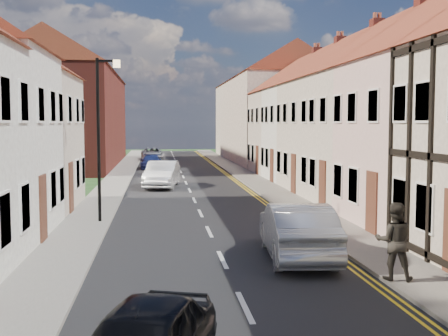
{
  "coord_description": "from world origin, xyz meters",
  "views": [
    {
      "loc": [
        -1.72,
        -1.03,
        3.75
      ],
      "look_at": [
        1.1,
        22.95,
        1.82
      ],
      "focal_mm": 45.0,
      "sensor_mm": 36.0,
      "label": 1
    }
  ],
  "objects": [
    {
      "name": "pavement_left",
      "position": [
        -4.4,
        30.0,
        0.06
      ],
      "size": [
        1.8,
        90.0,
        0.12
      ],
      "primitive_type": "cube",
      "color": "#A09A91",
      "rests_on": "ground"
    },
    {
      "name": "pavement_right",
      "position": [
        4.4,
        30.0,
        0.06
      ],
      "size": [
        1.8,
        90.0,
        0.12
      ],
      "primitive_type": "cube",
      "color": "#A09A91",
      "rests_on": "ground"
    },
    {
      "name": "block_left_far",
      "position": [
        -9.3,
        50.0,
        5.29
      ],
      "size": [
        8.3,
        24.2,
        10.5
      ],
      "color": "maroon",
      "rests_on": "ground"
    },
    {
      "name": "block_right_far",
      "position": [
        9.3,
        55.0,
        5.29
      ],
      "size": [
        8.3,
        24.2,
        10.5
      ],
      "color": "beige",
      "rests_on": "ground"
    },
    {
      "name": "road",
      "position": [
        0.0,
        30.0,
        0.01
      ],
      "size": [
        7.0,
        90.0,
        0.02
      ],
      "primitive_type": "cube",
      "color": "black",
      "rests_on": "ground"
    },
    {
      "name": "car_distant",
      "position": [
        -2.32,
        56.22,
        0.64
      ],
      "size": [
        2.41,
        4.75,
        1.29
      ],
      "primitive_type": "imported",
      "rotation": [
        0.0,
        0.0,
        0.06
      ],
      "color": "#A4A6AB",
      "rests_on": "ground"
    },
    {
      "name": "pedestrian_right",
      "position": [
        3.7,
        11.24,
        1.03
      ],
      "size": [
        1.06,
        0.94,
        1.81
      ],
      "primitive_type": "imported",
      "rotation": [
        0.0,
        0.0,
        2.81
      ],
      "color": "#27241F",
      "rests_on": "pavement_right"
    },
    {
      "name": "cottage_r_cream_far",
      "position": [
        9.3,
        39.7,
        4.47
      ],
      "size": [
        8.3,
        6.0,
        9.0
      ],
      "color": "beige",
      "rests_on": "ground"
    },
    {
      "name": "cottage_r_pink",
      "position": [
        9.3,
        28.9,
        4.47
      ],
      "size": [
        8.3,
        6.0,
        9.0
      ],
      "color": "beige",
      "rests_on": "ground"
    },
    {
      "name": "lamppost",
      "position": [
        -3.81,
        20.0,
        3.54
      ],
      "size": [
        0.88,
        0.15,
        6.0
      ],
      "color": "black",
      "rests_on": "pavement_left"
    },
    {
      "name": "cottage_r_white_far",
      "position": [
        9.3,
        34.3,
        4.48
      ],
      "size": [
        8.3,
        5.2,
        9.0
      ],
      "color": "white",
      "rests_on": "ground"
    },
    {
      "name": "car_far",
      "position": [
        -2.29,
        45.45,
        0.58
      ],
      "size": [
        1.72,
        4.03,
        1.16
      ],
      "primitive_type": "imported",
      "rotation": [
        0.0,
        0.0,
        -0.03
      ],
      "color": "navy",
      "rests_on": "ground"
    },
    {
      "name": "cottage_r_cream_mid",
      "position": [
        9.3,
        23.5,
        4.48
      ],
      "size": [
        8.3,
        5.2,
        9.0
      ],
      "color": "beige",
      "rests_on": "ground"
    },
    {
      "name": "car_mid",
      "position": [
        -1.5,
        31.76,
        0.77
      ],
      "size": [
        2.3,
        4.87,
        1.54
      ],
      "primitive_type": "imported",
      "rotation": [
        0.0,
        0.0,
        -0.15
      ],
      "color": "#B7B9C0",
      "rests_on": "ground"
    },
    {
      "name": "car_mid_b",
      "position": [
        2.09,
        14.0,
        0.78
      ],
      "size": [
        2.01,
        4.85,
        1.56
      ],
      "primitive_type": "imported",
      "rotation": [
        0.0,
        0.0,
        3.06
      ],
      "color": "#AEAFB6",
      "rests_on": "ground"
    }
  ]
}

